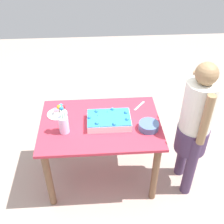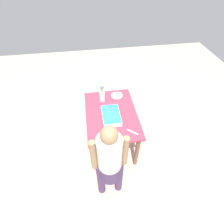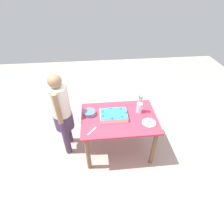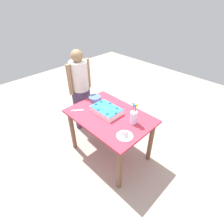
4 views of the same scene
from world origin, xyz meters
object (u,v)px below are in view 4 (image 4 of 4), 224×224
(cake_knife, at_px, (77,110))
(person_standing, at_px, (80,86))
(flower_vase, at_px, (134,116))
(sheet_cake, at_px, (106,110))
(serving_plate_with_slice, at_px, (125,135))
(fruit_bowl, at_px, (95,98))

(cake_knife, distance_m, person_standing, 0.63)
(cake_knife, bearing_deg, flower_vase, -24.92)
(sheet_cake, relative_size, serving_plate_with_slice, 2.05)
(cake_knife, relative_size, fruit_bowl, 0.96)
(serving_plate_with_slice, distance_m, fruit_bowl, 0.94)
(sheet_cake, xyz_separation_m, fruit_bowl, (-0.38, 0.10, -0.01))
(fruit_bowl, bearing_deg, cake_knife, -84.83)
(fruit_bowl, bearing_deg, flower_vase, -0.71)
(serving_plate_with_slice, bearing_deg, sheet_cake, 160.70)
(sheet_cake, xyz_separation_m, serving_plate_with_slice, (0.52, -0.18, -0.03))
(serving_plate_with_slice, xyz_separation_m, fruit_bowl, (-0.90, 0.29, 0.02))
(serving_plate_with_slice, height_order, fruit_bowl, same)
(sheet_cake, height_order, cake_knife, sheet_cake)
(serving_plate_with_slice, distance_m, person_standing, 1.38)
(sheet_cake, bearing_deg, cake_knife, -141.78)
(sheet_cake, bearing_deg, serving_plate_with_slice, -19.30)
(fruit_bowl, height_order, person_standing, person_standing)
(cake_knife, bearing_deg, fruit_bowl, 45.15)
(person_standing, bearing_deg, flower_vase, -2.19)
(sheet_cake, relative_size, person_standing, 0.28)
(flower_vase, bearing_deg, fruit_bowl, 179.29)
(cake_knife, relative_size, flower_vase, 0.59)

